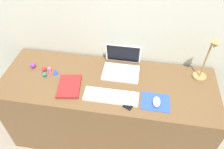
# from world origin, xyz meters

# --- Properties ---
(ground_plane) EXTENTS (6.00, 6.00, 0.00)m
(ground_plane) POSITION_xyz_m (0.00, 0.00, 0.00)
(ground_plane) COLOR gray
(back_wall) EXTENTS (2.95, 0.05, 1.48)m
(back_wall) POSITION_xyz_m (0.00, 0.35, 0.74)
(back_wall) COLOR beige
(back_wall) RESTS_ON ground_plane
(desk) EXTENTS (1.75, 0.61, 0.74)m
(desk) POSITION_xyz_m (0.00, 0.00, 0.37)
(desk) COLOR brown
(desk) RESTS_ON ground_plane
(laptop) EXTENTS (0.30, 0.25, 0.21)m
(laptop) POSITION_xyz_m (0.09, 0.17, 0.79)
(laptop) COLOR white
(laptop) RESTS_ON desk
(keyboard) EXTENTS (0.41, 0.13, 0.02)m
(keyboard) POSITION_xyz_m (0.05, -0.15, 0.75)
(keyboard) COLOR white
(keyboard) RESTS_ON desk
(mousepad) EXTENTS (0.21, 0.17, 0.00)m
(mousepad) POSITION_xyz_m (0.38, -0.14, 0.74)
(mousepad) COLOR blue
(mousepad) RESTS_ON desk
(mouse) EXTENTS (0.06, 0.10, 0.03)m
(mouse) POSITION_xyz_m (0.39, -0.16, 0.76)
(mouse) COLOR white
(mouse) RESTS_ON mousepad
(cell_phone) EXTENTS (0.11, 0.14, 0.01)m
(cell_phone) POSITION_xyz_m (0.21, -0.18, 0.74)
(cell_phone) COLOR black
(cell_phone) RESTS_ON desk
(desk_lamp) EXTENTS (0.11, 0.14, 0.39)m
(desk_lamp) POSITION_xyz_m (0.73, 0.15, 0.93)
(desk_lamp) COLOR #A5844C
(desk_lamp) RESTS_ON desk
(notebook_pad) EXTENTS (0.21, 0.26, 0.02)m
(notebook_pad) POSITION_xyz_m (-0.29, -0.10, 0.75)
(notebook_pad) COLOR maroon
(notebook_pad) RESTS_ON desk
(toy_figurine_blue) EXTENTS (0.04, 0.04, 0.05)m
(toy_figurine_blue) POSITION_xyz_m (-0.44, 0.02, 0.76)
(toy_figurine_blue) COLOR blue
(toy_figurine_blue) RESTS_ON desk
(toy_figurine_teal) EXTENTS (0.03, 0.03, 0.04)m
(toy_figurine_teal) POSITION_xyz_m (-0.52, -0.02, 0.76)
(toy_figurine_teal) COLOR teal
(toy_figurine_teal) RESTS_ON desk
(toy_figurine_purple) EXTENTS (0.04, 0.04, 0.05)m
(toy_figurine_purple) POSITION_xyz_m (-0.66, 0.07, 0.76)
(toy_figurine_purple) COLOR purple
(toy_figurine_purple) RESTS_ON desk
(toy_figurine_red) EXTENTS (0.04, 0.04, 0.04)m
(toy_figurine_red) POSITION_xyz_m (-0.55, 0.04, 0.76)
(toy_figurine_red) COLOR red
(toy_figurine_red) RESTS_ON desk
(toy_figurine_pink) EXTENTS (0.03, 0.03, 0.06)m
(toy_figurine_pink) POSITION_xyz_m (-0.49, 0.03, 0.77)
(toy_figurine_pink) COLOR pink
(toy_figurine_pink) RESTS_ON desk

